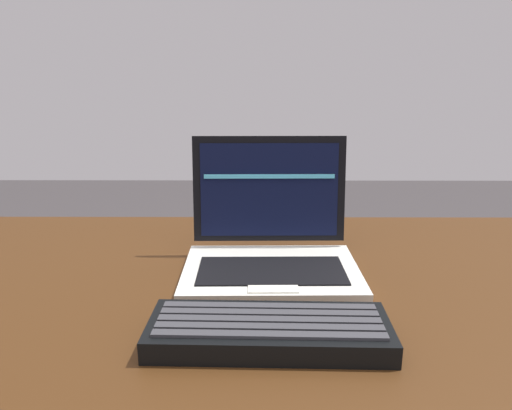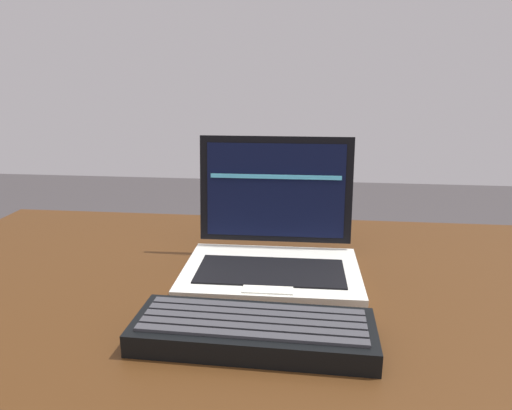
# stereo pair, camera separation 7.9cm
# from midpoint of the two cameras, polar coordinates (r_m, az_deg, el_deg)

# --- Properties ---
(desk) EXTENTS (1.46, 0.78, 0.73)m
(desk) POSITION_cam_midpoint_polar(r_m,az_deg,el_deg) (0.87, 6.26, -16.93)
(desk) COLOR #44260F
(desk) RESTS_ON ground
(laptop_front) EXTENTS (0.31, 0.25, 0.24)m
(laptop_front) POSITION_cam_midpoint_polar(r_m,az_deg,el_deg) (0.85, 4.71, -5.10)
(laptop_front) COLOR silver
(laptop_front) RESTS_ON desk
(external_keyboard) EXTENTS (0.33, 0.13, 0.04)m
(external_keyboard) POSITION_cam_midpoint_polar(r_m,az_deg,el_deg) (0.65, 3.29, -15.27)
(external_keyboard) COLOR black
(external_keyboard) RESTS_ON desk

